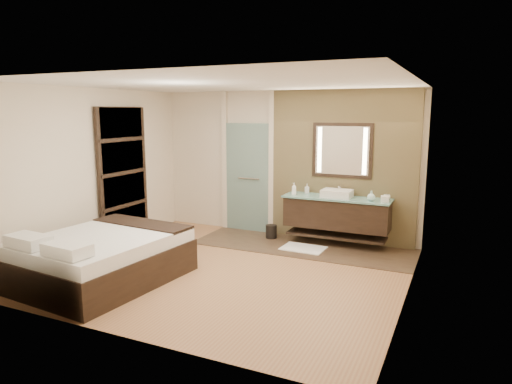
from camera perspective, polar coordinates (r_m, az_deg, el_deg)
The scene contains 15 objects.
floor at distance 6.86m, azimuth -3.38°, elevation -9.75°, with size 5.00×5.00×0.00m, color #945F3E.
tile_strip at distance 8.03m, azimuth 5.86°, elevation -6.77°, with size 3.80×1.30×0.01m, color #3B2820.
stone_wall at distance 8.20m, azimuth 10.72°, elevation 3.06°, with size 2.60×0.08×2.70m, color tan.
vanity at distance 8.05m, azimuth 10.04°, elevation -2.62°, with size 1.85×0.55×0.88m.
mirror_unit at distance 8.11m, azimuth 10.70°, elevation 5.12°, with size 1.06×0.04×0.96m.
frosted_door at distance 8.84m, azimuth -1.04°, elevation 2.38°, with size 1.10×0.12×2.70m.
shoji_partition at distance 8.42m, azimuth -16.25°, elevation 2.05°, with size 0.06×1.20×2.40m.
bed at distance 6.69m, azimuth -18.65°, elevation -7.80°, with size 1.84×2.22×0.80m.
bath_mat at distance 7.88m, azimuth 5.93°, elevation -7.02°, with size 0.72×0.50×0.02m, color white.
waste_bin at distance 8.46m, azimuth 1.92°, elevation -4.99°, with size 0.20×0.20×0.26m, color black.
tissue_box at distance 7.72m, azimuth 15.81°, elevation -0.85°, with size 0.12×0.12×0.10m, color silver.
soap_bottle_a at distance 8.08m, azimuth 4.77°, elevation 0.39°, with size 0.08×0.08×0.22m, color white.
soap_bottle_b at distance 8.26m, azimuth 6.39°, elevation 0.42°, with size 0.08×0.08×0.17m, color #B2B2B2.
soap_bottle_c at distance 7.76m, azimuth 14.22°, elevation -0.46°, with size 0.13×0.13×0.17m, color #ADD9D9.
cup at distance 7.91m, azimuth 16.03°, elevation -0.64°, with size 0.11×0.11×0.09m, color silver.
Camera 1 is at (3.05, -5.69, 2.32)m, focal length 32.00 mm.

